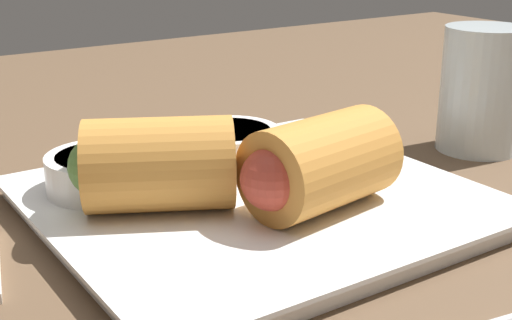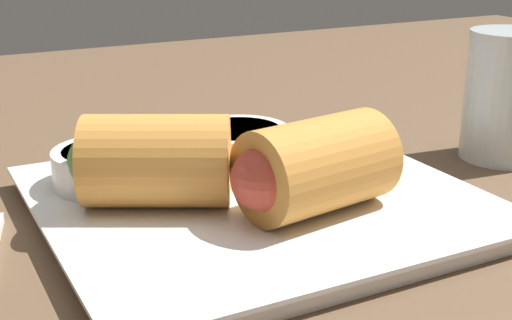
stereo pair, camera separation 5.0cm
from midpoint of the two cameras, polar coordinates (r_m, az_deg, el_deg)
The scene contains 7 objects.
table_surface at distance 49.99cm, azimuth 5.40°, elevation -5.25°, with size 180.00×140.00×2.00cm.
serving_plate at distance 48.82cm, azimuth 2.94°, elevation -3.55°, with size 28.40×26.58×1.50cm.
roll_front_left at distance 45.87cm, azimuth -5.56°, elevation -0.11°, with size 11.06×9.64×6.01cm.
roll_front_right at distance 44.55cm, azimuth 7.03°, elevation -0.75°, with size 10.76×7.41×6.01cm.
dipping_bowl_near at distance 54.75cm, azimuth 1.20°, elevation 1.36°, with size 7.92×7.92×2.53cm.
dipping_bowl_far at distance 50.40cm, azimuth -8.88°, elevation -0.45°, with size 7.92×7.92×2.53cm.
drinking_glass at distance 63.34cm, azimuth 21.70°, elevation 4.77°, with size 7.09×7.09×10.71cm.
Camera 2 is at (-22.92, -39.40, 21.42)cm, focal length 50.00 mm.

